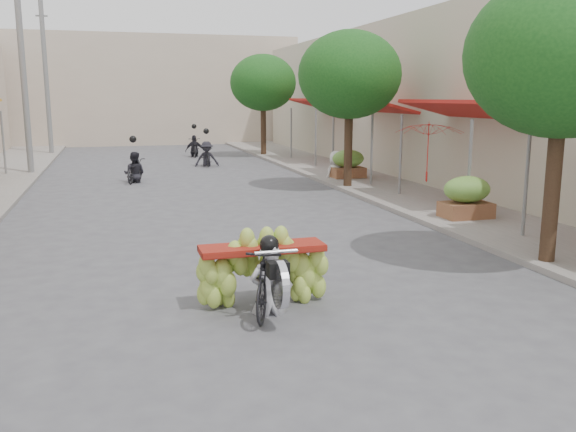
% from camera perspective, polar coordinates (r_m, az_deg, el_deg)
% --- Properties ---
extents(ground, '(120.00, 120.00, 0.00)m').
position_cam_1_polar(ground, '(6.39, 6.53, -17.88)').
color(ground, '#545358').
rests_on(ground, ground).
extents(sidewalk_right, '(4.00, 60.00, 0.12)m').
position_cam_1_polar(sidewalk_right, '(22.35, 8.47, 3.19)').
color(sidewalk_right, gray).
rests_on(sidewalk_right, ground).
extents(shophouse_row_right, '(9.77, 40.00, 6.00)m').
position_cam_1_polar(shophouse_row_right, '(23.83, 20.88, 10.17)').
color(shophouse_row_right, '#BCB49C').
rests_on(shophouse_row_right, ground).
extents(far_building, '(20.00, 6.00, 7.00)m').
position_cam_1_polar(far_building, '(43.20, -13.35, 11.35)').
color(far_building, '#C5B19B').
rests_on(far_building, ground).
extents(utility_pole_far, '(0.60, 0.24, 8.00)m').
position_cam_1_polar(utility_pole_far, '(26.36, -23.54, 12.24)').
color(utility_pole_far, slate).
rests_on(utility_pole_far, ground).
extents(utility_pole_back, '(0.60, 0.24, 8.00)m').
position_cam_1_polar(utility_pole_back, '(35.30, -21.69, 11.86)').
color(utility_pole_back, slate).
rests_on(utility_pole_back, ground).
extents(street_tree_near, '(3.40, 3.40, 5.25)m').
position_cam_1_polar(street_tree_near, '(11.91, 24.38, 13.49)').
color(street_tree_near, '#3A2719').
rests_on(street_tree_near, ground).
extents(street_tree_mid, '(3.40, 3.40, 5.25)m').
position_cam_1_polar(street_tree_mid, '(20.61, 5.78, 12.98)').
color(street_tree_mid, '#3A2719').
rests_on(street_tree_mid, ground).
extents(street_tree_far, '(3.40, 3.40, 5.25)m').
position_cam_1_polar(street_tree_far, '(32.07, -2.35, 12.33)').
color(street_tree_far, '#3A2719').
rests_on(street_tree_far, ground).
extents(produce_crate_mid, '(1.20, 0.88, 1.16)m').
position_cam_1_polar(produce_crate_mid, '(15.78, 16.38, 1.99)').
color(produce_crate_mid, brown).
rests_on(produce_crate_mid, ground).
extents(produce_crate_far, '(1.20, 0.88, 1.16)m').
position_cam_1_polar(produce_crate_far, '(22.88, 5.64, 5.09)').
color(produce_crate_far, brown).
rests_on(produce_crate_far, ground).
extents(banana_motorbike, '(2.20, 1.89, 1.94)m').
position_cam_1_polar(banana_motorbike, '(8.91, -2.08, -4.70)').
color(banana_motorbike, black).
rests_on(banana_motorbike, ground).
extents(market_umbrella, '(1.93, 1.93, 1.69)m').
position_cam_1_polar(market_umbrella, '(17.27, 13.15, 8.67)').
color(market_umbrella, red).
rests_on(market_umbrella, ground).
extents(pedestrian, '(1.06, 0.77, 1.95)m').
position_cam_1_polar(pedestrian, '(23.01, 4.58, 6.09)').
color(pedestrian, silver).
rests_on(pedestrian, ground).
extents(bg_motorbike_a, '(1.02, 1.61, 1.95)m').
position_cam_1_polar(bg_motorbike_a, '(22.97, -14.22, 4.95)').
color(bg_motorbike_a, black).
rests_on(bg_motorbike_a, ground).
extents(bg_motorbike_b, '(1.08, 1.57, 1.95)m').
position_cam_1_polar(bg_motorbike_b, '(27.69, -7.63, 6.41)').
color(bg_motorbike_b, black).
rests_on(bg_motorbike_b, ground).
extents(bg_motorbike_c, '(1.02, 1.70, 1.95)m').
position_cam_1_polar(bg_motorbike_c, '(32.35, -8.75, 6.90)').
color(bg_motorbike_c, black).
rests_on(bg_motorbike_c, ground).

